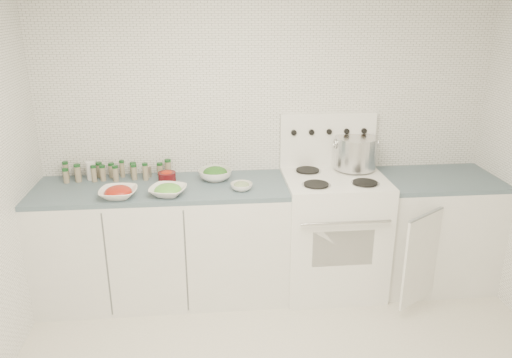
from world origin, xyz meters
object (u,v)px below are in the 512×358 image
Objects in this scene: stove at (332,229)px; bowl_tomato at (118,192)px; stock_pot at (355,151)px; bowl_snowpea at (168,190)px.

stove is 5.01× the size of bowl_tomato.
stove is 3.93× the size of stock_pot.
stove is 4.39× the size of bowl_snowpea.
bowl_tomato is (-1.58, -0.19, 0.44)m from stove.
stock_pot reaches higher than bowl_tomato.
stock_pot is at bearing 39.08° from stove.
bowl_tomato is at bearing -178.18° from bowl_snowpea.
bowl_tomato is 0.88× the size of bowl_snowpea.
stove is 0.64m from stock_pot.
stove is at bearing -140.92° from stock_pot.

